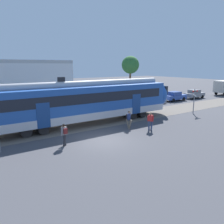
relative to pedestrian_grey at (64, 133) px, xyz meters
name	(u,v)px	position (x,y,z in m)	size (l,w,h in m)	color
ground_plane	(104,141)	(2.99, -0.69, -0.99)	(160.00, 160.00, 0.00)	#424247
pedestrian_grey	(64,133)	(0.00, 0.00, 0.00)	(0.54, 0.68, 1.67)	#28282D
pedestrian_navy	(129,118)	(6.70, 0.97, 0.00)	(0.51, 0.70, 1.67)	#6B6051
pedestrian_red	(151,120)	(7.93, -0.61, 0.00)	(0.71, 0.50, 1.67)	navy
parked_car_white	(154,99)	(18.27, 9.46, -0.21)	(4.02, 1.80, 1.54)	silver
parked_car_blue	(175,96)	(23.12, 9.45, -0.21)	(4.05, 1.85, 1.54)	#284799
parked_car_grey	(194,94)	(28.27, 9.39, -0.21)	(4.02, 1.79, 1.54)	gray
crossing_signal	(194,97)	(17.28, 1.63, 1.02)	(0.96, 0.22, 3.00)	gray
street_tree_right	(130,65)	(18.30, 15.32, 4.81)	(2.98, 2.98, 7.35)	brown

